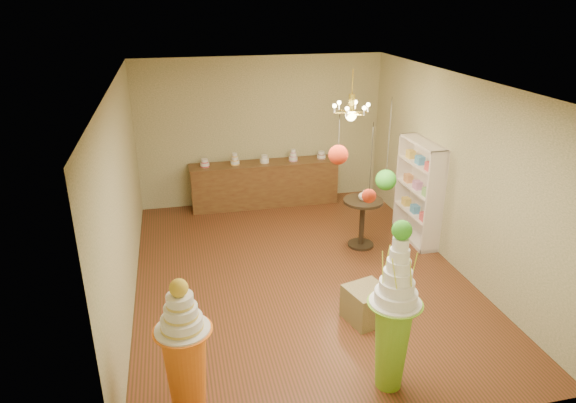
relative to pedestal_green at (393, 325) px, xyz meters
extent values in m
plane|color=#592E18|center=(-0.38, 2.60, -0.81)|extent=(6.50, 6.50, 0.00)
plane|color=silver|center=(-0.38, 2.60, 2.19)|extent=(6.50, 6.50, 0.00)
cube|color=tan|center=(-0.38, 5.85, 0.69)|extent=(5.00, 0.04, 3.00)
cube|color=tan|center=(-0.38, -0.65, 0.69)|extent=(5.00, 0.04, 3.00)
cube|color=tan|center=(-2.88, 2.60, 0.69)|extent=(0.04, 6.50, 3.00)
cube|color=tan|center=(2.12, 2.60, 0.69)|extent=(0.04, 6.50, 3.00)
cone|color=#7CBA28|center=(0.00, 0.00, -0.27)|extent=(0.49, 0.49, 1.07)
cylinder|color=white|center=(0.00, 0.00, 0.28)|extent=(0.67, 0.67, 0.03)
cylinder|color=white|center=(0.00, 0.00, 0.36)|extent=(0.54, 0.54, 0.12)
cylinder|color=white|center=(0.00, 0.00, 0.48)|extent=(0.45, 0.45, 0.12)
cylinder|color=white|center=(0.00, 0.00, 0.60)|extent=(0.37, 0.37, 0.12)
cylinder|color=white|center=(0.00, 0.00, 0.73)|extent=(0.30, 0.30, 0.12)
cylinder|color=white|center=(0.00, 0.00, 0.85)|extent=(0.25, 0.25, 0.12)
cylinder|color=white|center=(0.00, 0.00, 0.97)|extent=(0.20, 0.20, 0.12)
sphere|color=green|center=(0.00, 0.00, 1.12)|extent=(0.20, 0.20, 0.20)
cone|color=orange|center=(-2.20, -0.03, -0.25)|extent=(0.56, 0.56, 1.11)
cylinder|color=white|center=(-2.20, -0.03, 0.32)|extent=(0.68, 0.68, 0.03)
cylinder|color=white|center=(-2.20, -0.03, 0.40)|extent=(0.51, 0.51, 0.12)
cylinder|color=white|center=(-2.20, -0.03, 0.52)|extent=(0.41, 0.41, 0.12)
cylinder|color=white|center=(-2.20, -0.03, 0.64)|extent=(0.33, 0.33, 0.12)
sphere|color=gold|center=(-2.20, -0.03, 0.78)|extent=(0.18, 0.18, 0.18)
cube|color=olive|center=(0.21, 1.24, -0.57)|extent=(0.64, 0.64, 0.47)
cube|color=brown|center=(-0.38, 5.57, -0.36)|extent=(3.00, 0.50, 0.90)
cube|color=brown|center=(-0.38, 5.57, 0.10)|extent=(3.04, 0.54, 0.03)
cylinder|color=white|center=(-1.58, 5.57, 0.19)|extent=(0.18, 0.18, 0.16)
cylinder|color=white|center=(-0.98, 5.57, 0.23)|extent=(0.18, 0.18, 0.24)
cylinder|color=white|center=(-0.38, 5.57, 0.19)|extent=(0.18, 0.18, 0.16)
cylinder|color=white|center=(0.22, 5.57, 0.23)|extent=(0.18, 0.18, 0.24)
cylinder|color=white|center=(0.82, 5.57, 0.19)|extent=(0.18, 0.18, 0.16)
cube|color=silver|center=(2.10, 3.40, 0.09)|extent=(0.04, 1.20, 1.80)
cube|color=silver|center=(1.94, 3.40, -0.31)|extent=(0.30, 1.14, 0.03)
cube|color=silver|center=(1.94, 3.40, 0.14)|extent=(0.30, 1.14, 0.03)
cube|color=silver|center=(1.94, 3.40, 0.59)|extent=(0.30, 1.14, 0.03)
cylinder|color=black|center=(0.91, 3.33, -0.79)|extent=(0.46, 0.46, 0.04)
cylinder|color=black|center=(0.91, 3.33, -0.39)|extent=(0.09, 0.09, 0.84)
cylinder|color=black|center=(0.91, 3.33, 0.03)|extent=(0.69, 0.69, 0.04)
imported|color=silver|center=(0.91, 3.33, 0.14)|extent=(0.23, 0.23, 0.18)
cylinder|color=#3D392C|center=(-0.51, 0.54, 1.98)|extent=(0.01, 0.01, 0.42)
sphere|color=#B82D13|center=(-0.51, 0.54, 1.77)|extent=(0.20, 0.20, 0.20)
cylinder|color=#3D392C|center=(0.37, 1.28, 1.68)|extent=(0.01, 0.01, 1.02)
sphere|color=green|center=(0.37, 1.28, 1.17)|extent=(0.26, 0.26, 0.26)
cylinder|color=#3D392C|center=(-0.31, 0.15, 1.82)|extent=(0.01, 0.01, 0.74)
sphere|color=#B82D13|center=(-0.31, 0.15, 1.45)|extent=(0.14, 0.14, 0.14)
cylinder|color=#EFD554|center=(0.73, 3.64, 1.94)|extent=(0.02, 0.02, 0.50)
cylinder|color=#EFD554|center=(0.73, 3.64, 1.64)|extent=(0.10, 0.10, 0.30)
sphere|color=#FFE38C|center=(0.73, 3.64, 1.44)|extent=(0.18, 0.18, 0.18)
camera|label=1|loc=(-2.13, -4.23, 3.29)|focal=32.00mm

